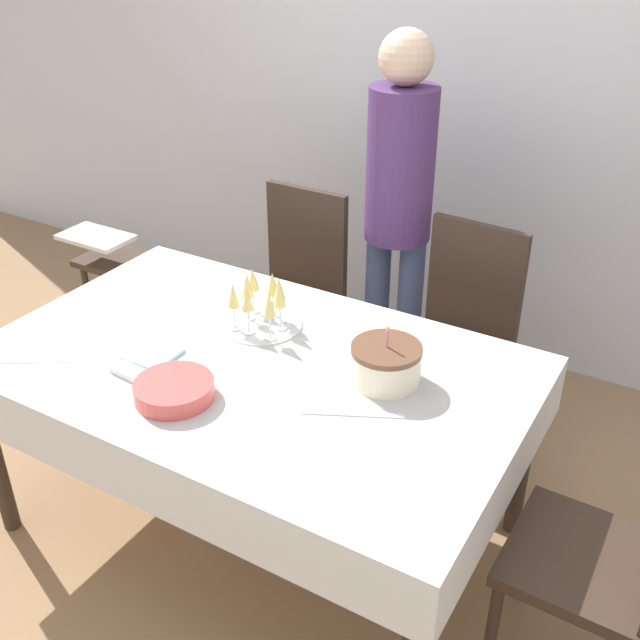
# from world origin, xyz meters

# --- Properties ---
(ground_plane) EXTENTS (12.00, 12.00, 0.00)m
(ground_plane) POSITION_xyz_m (0.00, 0.00, 0.00)
(ground_plane) COLOR #93704C
(wall_back) EXTENTS (8.00, 0.05, 2.70)m
(wall_back) POSITION_xyz_m (0.00, 1.68, 1.35)
(wall_back) COLOR silver
(wall_back) RESTS_ON ground_plane
(dining_table) EXTENTS (1.77, 1.09, 0.74)m
(dining_table) POSITION_xyz_m (0.00, 0.00, 0.64)
(dining_table) COLOR white
(dining_table) RESTS_ON ground_plane
(dining_chair_far_left) EXTENTS (0.42, 0.42, 0.96)m
(dining_chair_far_left) POSITION_xyz_m (-0.39, 0.87, 0.53)
(dining_chair_far_left) COLOR #38281E
(dining_chair_far_left) RESTS_ON ground_plane
(dining_chair_far_right) EXTENTS (0.45, 0.45, 0.96)m
(dining_chair_far_right) POSITION_xyz_m (0.40, 0.86, 0.53)
(dining_chair_far_right) COLOR #38281E
(dining_chair_far_right) RESTS_ON ground_plane
(dining_chair_right_end) EXTENTS (0.43, 0.43, 0.96)m
(dining_chair_right_end) POSITION_xyz_m (1.20, -0.00, 0.53)
(dining_chair_right_end) COLOR #38281E
(dining_chair_right_end) RESTS_ON ground_plane
(birthday_cake) EXTENTS (0.22, 0.22, 0.20)m
(birthday_cake) POSITION_xyz_m (0.42, 0.12, 0.80)
(birthday_cake) COLOR beige
(birthday_cake) RESTS_ON dining_table
(champagne_tray) EXTENTS (0.28, 0.28, 0.18)m
(champagne_tray) POSITION_xyz_m (-0.11, 0.21, 0.84)
(champagne_tray) COLOR silver
(champagne_tray) RESTS_ON dining_table
(plate_stack_main) EXTENTS (0.24, 0.24, 0.06)m
(plate_stack_main) POSITION_xyz_m (-0.08, -0.29, 0.77)
(plate_stack_main) COLOR #CC4C47
(plate_stack_main) RESTS_ON dining_table
(cake_knife) EXTENTS (0.28, 0.15, 0.00)m
(cake_knife) POSITION_xyz_m (0.42, -0.09, 0.74)
(cake_knife) COLOR silver
(cake_knife) RESTS_ON dining_table
(fork_pile) EXTENTS (0.17, 0.07, 0.02)m
(fork_pile) POSITION_xyz_m (-0.27, -0.27, 0.75)
(fork_pile) COLOR silver
(fork_pile) RESTS_ON dining_table
(napkin_pile) EXTENTS (0.15, 0.15, 0.01)m
(napkin_pile) POSITION_xyz_m (-0.30, -0.14, 0.75)
(napkin_pile) COLOR #8CC6E0
(napkin_pile) RESTS_ON dining_table
(person_standing) EXTENTS (0.28, 0.28, 1.64)m
(person_standing) POSITION_xyz_m (0.02, 1.04, 0.99)
(person_standing) COLOR #3F4C72
(person_standing) RESTS_ON ground_plane
(high_chair) EXTENTS (0.33, 0.35, 0.71)m
(high_chair) POSITION_xyz_m (-1.26, 0.62, 0.48)
(high_chair) COLOR #38281E
(high_chair) RESTS_ON ground_plane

